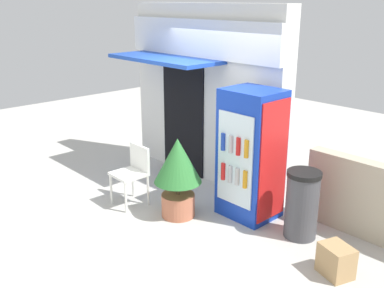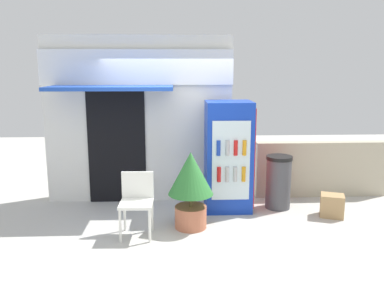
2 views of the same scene
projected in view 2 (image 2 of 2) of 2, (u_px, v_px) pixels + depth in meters
ground at (177, 229)px, 5.84m from camera, size 16.00×16.00×0.00m
storefront_building at (138, 117)px, 6.93m from camera, size 3.24×1.16×2.90m
drink_cooler at (229, 156)px, 6.52m from camera, size 0.77×0.70×1.82m
plastic_chair at (137, 198)px, 5.58m from camera, size 0.47×0.46×0.89m
potted_plant_near_shop at (191, 182)px, 5.79m from camera, size 0.67×0.67×1.15m
trash_bin at (278, 182)px, 6.66m from camera, size 0.44×0.44×0.90m
stone_boundary_wall at (320, 169)px, 7.29m from camera, size 2.41×0.21×1.02m
cardboard_box at (332, 206)px, 6.31m from camera, size 0.43×0.39×0.36m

